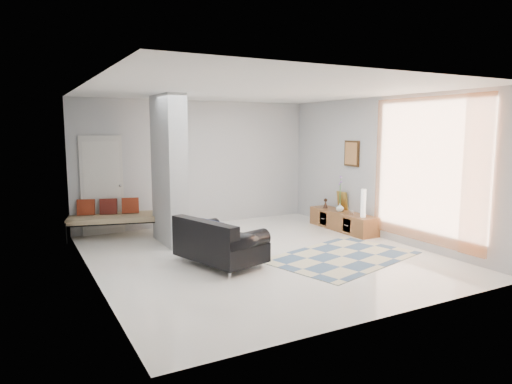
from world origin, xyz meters
TOP-DOWN VIEW (x-y plane):
  - floor at (0.00, 0.00)m, footprint 6.00×6.00m
  - ceiling at (0.00, 0.00)m, footprint 6.00×6.00m
  - wall_back at (0.00, 3.00)m, footprint 6.00×0.00m
  - wall_front at (0.00, -3.00)m, footprint 6.00×0.00m
  - wall_left at (-2.75, 0.00)m, footprint 0.00×6.00m
  - wall_right at (2.75, 0.00)m, footprint 0.00×6.00m
  - partition_column at (-1.10, 1.60)m, footprint 0.35×1.20m
  - hallway_door at (-2.10, 2.96)m, footprint 0.85×0.06m
  - curtain at (2.67, -1.15)m, footprint 0.00×2.55m
  - wall_art at (2.72, 0.90)m, footprint 0.04×0.45m
  - media_console at (2.52, 0.90)m, footprint 0.45×1.82m
  - loveseat at (-0.88, -0.17)m, footprint 1.23×1.64m
  - daybed at (-1.92, 2.63)m, footprint 2.01×1.22m
  - area_rug at (1.16, -0.77)m, footprint 2.83×2.26m
  - cylinder_lamp at (2.50, 0.24)m, footprint 0.10×0.10m
  - bronze_figurine at (2.47, 1.46)m, footprint 0.12×0.12m
  - vase at (2.47, 0.94)m, footprint 0.18×0.18m

SIDE VIEW (x-z plane):
  - floor at x=0.00m, z-range 0.00..0.00m
  - area_rug at x=1.16m, z-range 0.00..0.01m
  - media_console at x=2.52m, z-range -0.20..0.60m
  - loveseat at x=-0.88m, z-range -0.02..0.74m
  - daybed at x=-1.92m, z-range 0.03..0.80m
  - vase at x=2.47m, z-range 0.40..0.58m
  - bronze_figurine at x=2.47m, z-range 0.40..0.62m
  - cylinder_lamp at x=2.50m, z-range 0.40..0.97m
  - hallway_door at x=-2.10m, z-range 0.00..2.04m
  - partition_column at x=-1.10m, z-range 0.00..2.80m
  - wall_back at x=0.00m, z-range -1.60..4.40m
  - wall_front at x=0.00m, z-range -1.60..4.40m
  - wall_left at x=-2.75m, z-range -1.60..4.40m
  - wall_right at x=2.75m, z-range -1.60..4.40m
  - curtain at x=2.67m, z-range 0.17..2.72m
  - wall_art at x=2.72m, z-range 1.38..1.92m
  - ceiling at x=0.00m, z-range 2.80..2.80m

